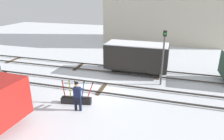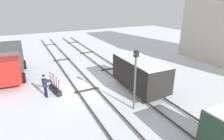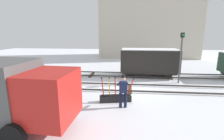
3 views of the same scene
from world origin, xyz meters
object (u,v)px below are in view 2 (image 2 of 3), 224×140
switch_lever_frame (55,89)px  delivery_truck (8,61)px  rail_worker (45,84)px  signal_post (135,75)px  freight_car_far_end (140,73)px

switch_lever_frame → delivery_truck: size_ratio=0.30×
rail_worker → signal_post: size_ratio=0.45×
rail_worker → switch_lever_frame: bearing=112.0°
switch_lever_frame → signal_post: signal_post is taller
switch_lever_frame → freight_car_far_end: bearing=56.4°
rail_worker → delivery_truck: 5.66m
signal_post → freight_car_far_end: bearing=138.7°
freight_car_far_end → rail_worker: bearing=-106.5°
freight_car_far_end → switch_lever_frame: bearing=-112.1°
signal_post → freight_car_far_end: 2.97m
rail_worker → freight_car_far_end: (2.08, 6.66, 0.43)m
switch_lever_frame → rail_worker: bearing=-68.0°
delivery_truck → signal_post: (9.31, 7.16, 0.78)m
delivery_truck → freight_car_far_end: size_ratio=1.32×
switch_lever_frame → rail_worker: rail_worker is taller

